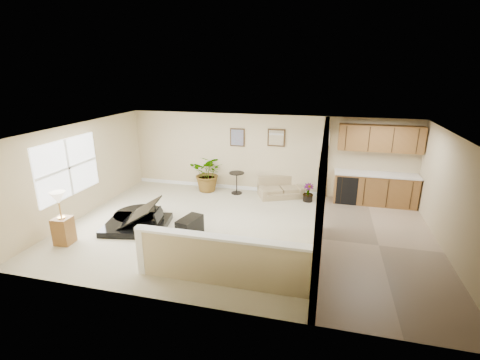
% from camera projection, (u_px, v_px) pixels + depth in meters
% --- Properties ---
extents(floor, '(9.00, 9.00, 0.00)m').
position_uv_depth(floor, '(244.00, 231.00, 8.64)').
color(floor, beige).
rests_on(floor, ground).
extents(back_wall, '(9.00, 0.04, 2.50)m').
position_uv_depth(back_wall, '(267.00, 154.00, 11.03)').
color(back_wall, '#C5B286').
rests_on(back_wall, floor).
extents(front_wall, '(9.00, 0.04, 2.50)m').
position_uv_depth(front_wall, '(200.00, 241.00, 5.49)').
color(front_wall, '#C5B286').
rests_on(front_wall, floor).
extents(left_wall, '(0.04, 6.00, 2.50)m').
position_uv_depth(left_wall, '(82.00, 170.00, 9.30)').
color(left_wall, '#C5B286').
rests_on(left_wall, floor).
extents(right_wall, '(0.04, 6.00, 2.50)m').
position_uv_depth(right_wall, '(455.00, 200.00, 7.21)').
color(right_wall, '#C5B286').
rests_on(right_wall, floor).
extents(ceiling, '(9.00, 6.00, 0.04)m').
position_uv_depth(ceiling, '(245.00, 131.00, 7.87)').
color(ceiling, white).
rests_on(ceiling, back_wall).
extents(kitchen_vinyl, '(2.70, 6.00, 0.01)m').
position_uv_depth(kitchen_vinyl, '(379.00, 245.00, 7.90)').
color(kitchen_vinyl, tan).
rests_on(kitchen_vinyl, floor).
extents(interior_partition, '(0.18, 5.99, 2.50)m').
position_uv_depth(interior_partition, '(322.00, 187.00, 8.08)').
color(interior_partition, '#C5B286').
rests_on(interior_partition, floor).
extents(pony_half_wall, '(3.42, 0.22, 1.00)m').
position_uv_depth(pony_half_wall, '(219.00, 259.00, 6.34)').
color(pony_half_wall, '#C5B286').
rests_on(pony_half_wall, floor).
extents(left_window, '(0.05, 2.15, 1.45)m').
position_uv_depth(left_window, '(68.00, 168.00, 8.78)').
color(left_window, white).
rests_on(left_window, left_wall).
extents(wall_art_left, '(0.48, 0.04, 0.58)m').
position_uv_depth(wall_art_left, '(237.00, 137.00, 11.07)').
color(wall_art_left, '#3A2815').
rests_on(wall_art_left, back_wall).
extents(wall_mirror, '(0.55, 0.04, 0.55)m').
position_uv_depth(wall_mirror, '(276.00, 138.00, 10.76)').
color(wall_mirror, '#3A2815').
rests_on(wall_mirror, back_wall).
extents(kitchen_cabinets, '(2.36, 0.65, 2.33)m').
position_uv_depth(kitchen_cabinets, '(372.00, 175.00, 10.15)').
color(kitchen_cabinets, brown).
rests_on(kitchen_cabinets, floor).
extents(piano, '(1.96, 2.00, 1.43)m').
position_uv_depth(piano, '(137.00, 203.00, 8.76)').
color(piano, black).
rests_on(piano, floor).
extents(piano_bench, '(0.51, 0.76, 0.47)m').
position_uv_depth(piano_bench, '(190.00, 227.00, 8.30)').
color(piano_bench, black).
rests_on(piano_bench, floor).
extents(loveseat, '(1.64, 1.26, 0.77)m').
position_uv_depth(loveseat, '(281.00, 187.00, 10.91)').
color(loveseat, '#9C8C63').
rests_on(loveseat, floor).
extents(accent_table, '(0.48, 0.48, 0.70)m').
position_uv_depth(accent_table, '(237.00, 180.00, 11.08)').
color(accent_table, black).
rests_on(accent_table, floor).
extents(palm_plant, '(1.10, 0.96, 1.22)m').
position_uv_depth(palm_plant, '(209.00, 173.00, 11.28)').
color(palm_plant, black).
rests_on(palm_plant, floor).
extents(small_plant, '(0.36, 0.36, 0.56)m').
position_uv_depth(small_plant, '(308.00, 194.00, 10.48)').
color(small_plant, black).
rests_on(small_plant, floor).
extents(lamp_stand, '(0.39, 0.39, 1.25)m').
position_uv_depth(lamp_stand, '(62.00, 222.00, 7.86)').
color(lamp_stand, brown).
rests_on(lamp_stand, floor).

